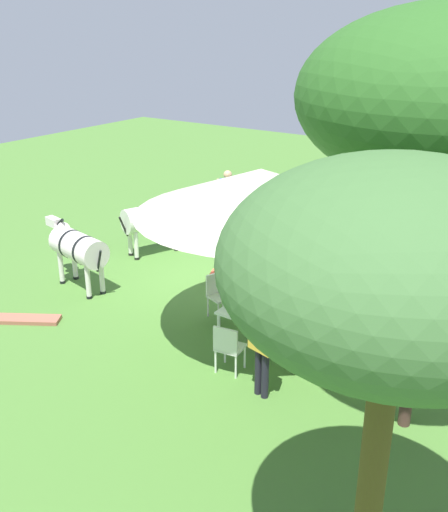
% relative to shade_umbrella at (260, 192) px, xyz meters
% --- Properties ---
extents(ground_plane, '(36.00, 36.00, 0.00)m').
position_rel_shade_umbrella_xyz_m(ground_plane, '(-1.70, -2.32, -2.89)').
color(ground_plane, '#46742F').
extents(shade_umbrella, '(4.38, 4.38, 3.28)m').
position_rel_shade_umbrella_xyz_m(shade_umbrella, '(0.00, 0.00, 0.00)').
color(shade_umbrella, brown).
rests_on(shade_umbrella, ground_plane).
extents(patio_dining_table, '(1.42, 0.98, 0.74)m').
position_rel_shade_umbrella_xyz_m(patio_dining_table, '(-0.00, 0.00, -2.22)').
color(patio_dining_table, silver).
rests_on(patio_dining_table, ground_plane).
extents(patio_chair_near_hut, '(0.55, 0.54, 0.90)m').
position_rel_shade_umbrella_xyz_m(patio_chair_near_hut, '(-0.41, -1.17, -2.36)').
color(patio_chair_near_hut, white).
rests_on(patio_chair_near_hut, ground_plane).
extents(patio_chair_near_lawn, '(0.48, 0.49, 0.90)m').
position_rel_shade_umbrella_xyz_m(patio_chair_near_lawn, '(1.23, 0.17, -2.36)').
color(patio_chair_near_lawn, silver).
rests_on(patio_chair_near_lawn, ground_plane).
extents(patio_chair_east_end, '(0.61, 0.61, 0.90)m').
position_rel_shade_umbrella_xyz_m(patio_chair_east_end, '(-0.81, 0.94, -2.36)').
color(patio_chair_east_end, white).
rests_on(patio_chair_east_end, ground_plane).
extents(guest_beside_umbrella, '(0.30, 0.58, 1.65)m').
position_rel_shade_umbrella_xyz_m(guest_beside_umbrella, '(1.47, 0.97, -1.89)').
color(guest_beside_umbrella, black).
rests_on(guest_beside_umbrella, ground_plane).
extents(standing_watcher, '(0.38, 0.59, 1.75)m').
position_rel_shade_umbrella_xyz_m(standing_watcher, '(-4.87, -3.96, -1.83)').
color(standing_watcher, black).
rests_on(standing_watcher, ground_plane).
extents(striped_lounge_chair, '(0.80, 0.95, 0.62)m').
position_rel_shade_umbrella_xyz_m(striped_lounge_chair, '(-1.80, -1.91, -2.63)').
color(striped_lounge_chair, '#D45135').
rests_on(striped_lounge_chair, ground_plane).
extents(zebra_nearest_camera, '(2.24, 0.95, 1.57)m').
position_rel_shade_umbrella_xyz_m(zebra_nearest_camera, '(-5.23, -1.08, -1.86)').
color(zebra_nearest_camera, silver).
rests_on(zebra_nearest_camera, ground_plane).
extents(zebra_by_umbrella, '(0.91, 2.13, 1.51)m').
position_rel_shade_umbrella_xyz_m(zebra_by_umbrella, '(0.22, -4.51, -1.92)').
color(zebra_by_umbrella, silver).
rests_on(zebra_by_umbrella, ground_plane).
extents(zebra_toward_hut, '(2.06, 1.14, 1.49)m').
position_rel_shade_umbrella_xyz_m(zebra_toward_hut, '(-2.40, -4.54, -1.94)').
color(zebra_toward_hut, silver).
rests_on(zebra_toward_hut, ground_plane).
extents(acacia_tree_far_lawn, '(3.67, 3.67, 5.85)m').
position_rel_shade_umbrella_xyz_m(acacia_tree_far_lawn, '(0.90, 3.11, 1.85)').
color(acacia_tree_far_lawn, '#472F27').
rests_on(acacia_tree_far_lawn, ground_plane).
extents(acacia_tree_behind_hut, '(2.88, 2.88, 4.68)m').
position_rel_shade_umbrella_xyz_m(acacia_tree_behind_hut, '(4.11, 3.70, 0.90)').
color(acacia_tree_behind_hut, '#4B421B').
rests_on(acacia_tree_behind_hut, ground_plane).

